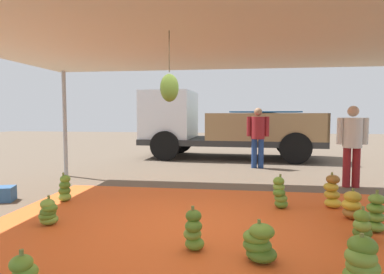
{
  "coord_description": "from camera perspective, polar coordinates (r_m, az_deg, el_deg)",
  "views": [
    {
      "loc": [
        0.51,
        -4.42,
        1.57
      ],
      "look_at": [
        -0.47,
        2.57,
        1.08
      ],
      "focal_mm": 30.73,
      "sensor_mm": 36.0,
      "label": 1
    }
  ],
  "objects": [
    {
      "name": "banana_bunch_6",
      "position": [
        6.39,
        -21.2,
        -8.4
      ],
      "size": [
        0.32,
        0.32,
        0.51
      ],
      "color": "#75A83D",
      "rests_on": "tarp_orange"
    },
    {
      "name": "banana_bunch_9",
      "position": [
        3.93,
        0.29,
        -16.04
      ],
      "size": [
        0.32,
        0.33,
        0.51
      ],
      "color": "#60932D",
      "rests_on": "tarp_orange"
    },
    {
      "name": "worker_1",
      "position": [
        9.7,
        11.36,
        0.68
      ],
      "size": [
        0.64,
        0.39,
        1.75
      ],
      "color": "navy",
      "rests_on": "ground"
    },
    {
      "name": "cargo_truck_main",
      "position": [
        11.88,
        5.1,
        2.08
      ],
      "size": [
        6.37,
        2.75,
        2.4
      ],
      "color": "#2D2D2D",
      "rests_on": "ground"
    },
    {
      "name": "banana_bunch_0",
      "position": [
        5.7,
        15.01,
        -9.47
      ],
      "size": [
        0.32,
        0.31,
        0.57
      ],
      "color": "#518428",
      "rests_on": "tarp_orange"
    },
    {
      "name": "banana_bunch_8",
      "position": [
        5.1,
        29.25,
        -11.59
      ],
      "size": [
        0.31,
        0.32,
        0.56
      ],
      "color": "#6B9E38",
      "rests_on": "tarp_orange"
    },
    {
      "name": "banana_bunch_5",
      "position": [
        5.55,
        26.09,
        -10.7
      ],
      "size": [
        0.43,
        0.4,
        0.45
      ],
      "color": "#996628",
      "rests_on": "tarp_orange"
    },
    {
      "name": "banana_bunch_3",
      "position": [
        5.16,
        -23.67,
        -11.93
      ],
      "size": [
        0.32,
        0.31,
        0.42
      ],
      "color": "#6B9E38",
      "rests_on": "tarp_orange"
    },
    {
      "name": "banana_bunch_10",
      "position": [
        3.53,
        27.38,
        -18.89
      ],
      "size": [
        0.43,
        0.43,
        0.49
      ],
      "color": "#60932D",
      "rests_on": "tarp_orange"
    },
    {
      "name": "tarp_orange",
      "position": [
        4.72,
        1.38,
        -15.39
      ],
      "size": [
        6.1,
        4.57,
        0.01
      ],
      "primitive_type": "cube",
      "color": "#E05B23",
      "rests_on": "ground"
    },
    {
      "name": "banana_bunch_2",
      "position": [
        4.72,
        27.41,
        -13.52
      ],
      "size": [
        0.29,
        0.32,
        0.42
      ],
      "color": "#477523",
      "rests_on": "tarp_orange"
    },
    {
      "name": "banana_bunch_4",
      "position": [
        6.06,
        23.16,
        -8.8
      ],
      "size": [
        0.34,
        0.35,
        0.59
      ],
      "color": "gold",
      "rests_on": "tarp_orange"
    },
    {
      "name": "crate_0",
      "position": [
        6.92,
        -30.29,
        -8.56
      ],
      "size": [
        0.53,
        0.44,
        0.26
      ],
      "primitive_type": "cube",
      "rotation": [
        0.0,
        0.0,
        0.31
      ],
      "color": "#335B8E",
      "rests_on": "ground"
    },
    {
      "name": "banana_bunch_7",
      "position": [
        3.75,
        11.58,
        -17.56
      ],
      "size": [
        0.44,
        0.44,
        0.45
      ],
      "color": "#477523",
      "rests_on": "tarp_orange"
    },
    {
      "name": "worker_0",
      "position": [
        7.81,
        26.06,
        -0.46
      ],
      "size": [
        0.64,
        0.39,
        1.75
      ],
      "color": "maroon",
      "rests_on": "ground"
    },
    {
      "name": "ground_plane",
      "position": [
        7.61,
        3.99,
        -7.93
      ],
      "size": [
        40.0,
        40.0,
        0.0
      ],
      "primitive_type": "plane",
      "color": "brown"
    },
    {
      "name": "tent_canopy",
      "position": [
        4.49,
        1.27,
        17.47
      ],
      "size": [
        8.0,
        7.0,
        2.7
      ],
      "color": "#9EA0A5",
      "rests_on": "ground"
    }
  ]
}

